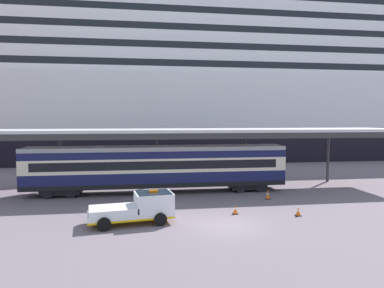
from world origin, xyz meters
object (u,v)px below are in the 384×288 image
cruise_ship (132,87)px  traffic_cone_mid (235,210)px  traffic_cone_near (298,211)px  train_carriage (158,167)px  traffic_cone_far (268,195)px  service_truck (139,207)px

cruise_ship → traffic_cone_mid: bearing=-78.6°
traffic_cone_mid → traffic_cone_near: bearing=-14.4°
train_carriage → traffic_cone_far: (8.70, -3.89, -1.92)m
service_truck → traffic_cone_far: size_ratio=6.95×
traffic_cone_near → cruise_ship: bearing=106.6°
traffic_cone_near → traffic_cone_far: size_ratio=0.78×
cruise_ship → traffic_cone_far: (11.62, -34.99, -11.69)m
train_carriage → traffic_cone_far: 9.72m
service_truck → traffic_cone_near: (10.57, 0.02, -0.69)m
train_carriage → traffic_cone_mid: train_carriage is taller
train_carriage → traffic_cone_near: size_ratio=36.65×
cruise_ship → traffic_cone_far: size_ratio=214.37×
train_carriage → traffic_cone_mid: (4.93, -7.73, -2.01)m
traffic_cone_far → cruise_ship: bearing=108.4°
train_carriage → traffic_cone_mid: 9.39m
cruise_ship → traffic_cone_far: bearing=-71.6°
cruise_ship → train_carriage: cruise_ship is taller
traffic_cone_mid → traffic_cone_far: bearing=45.5°
service_truck → traffic_cone_mid: size_ratio=8.87×
service_truck → train_carriage: bearing=79.8°
traffic_cone_near → traffic_cone_mid: same height
cruise_ship → traffic_cone_near: cruise_ship is taller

